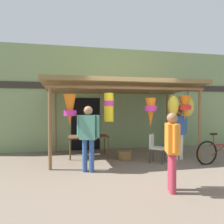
{
  "coord_description": "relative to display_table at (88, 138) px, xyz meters",
  "views": [
    {
      "loc": [
        -1.74,
        -5.92,
        1.65
      ],
      "look_at": [
        -0.35,
        0.78,
        1.49
      ],
      "focal_mm": 33.47,
      "sensor_mm": 36.0,
      "label": 1
    }
  ],
  "objects": [
    {
      "name": "shopper_by_bananas",
      "position": [
        2.75,
        -0.94,
        0.31
      ],
      "size": [
        0.59,
        0.26,
        1.59
      ],
      "color": "silver",
      "rests_on": "ground_plane"
    },
    {
      "name": "customer_foreground",
      "position": [
        -0.15,
        -1.63,
        0.37
      ],
      "size": [
        0.56,
        0.36,
        1.68
      ],
      "color": "#2D5193",
      "rests_on": "ground_plane"
    },
    {
      "name": "vendor_in_orange",
      "position": [
        1.33,
        -3.21,
        0.28
      ],
      "size": [
        0.32,
        0.57,
        1.54
      ],
      "color": "#B23347",
      "rests_on": "ground_plane"
    },
    {
      "name": "folding_chair",
      "position": [
        1.88,
        -1.12,
        -0.12
      ],
      "size": [
        0.56,
        0.56,
        0.84
      ],
      "color": "beige",
      "rests_on": "ground_plane"
    },
    {
      "name": "shop_facade",
      "position": [
        1.1,
        1.25,
        1.35
      ],
      "size": [
        12.03,
        0.29,
        3.95
      ],
      "color": "#7A9360",
      "rests_on": "ground_plane"
    },
    {
      "name": "display_table",
      "position": [
        0.0,
        0.0,
        0.0
      ],
      "size": [
        1.3,
        0.78,
        0.69
      ],
      "color": "brown",
      "rests_on": "ground_plane"
    },
    {
      "name": "flower_heap_on_table",
      "position": [
        0.0,
        -0.06,
        0.12
      ],
      "size": [
        0.65,
        0.46,
        0.1
      ],
      "color": "#D13399",
      "rests_on": "display_table"
    },
    {
      "name": "wicker_basket_by_table",
      "position": [
        1.11,
        -0.55,
        -0.49
      ],
      "size": [
        0.46,
        0.46,
        0.27
      ],
      "primitive_type": "cylinder",
      "color": "brown",
      "rests_on": "ground_plane"
    },
    {
      "name": "ground_plane",
      "position": [
        1.1,
        -1.0,
        -0.62
      ],
      "size": [
        30.0,
        30.0,
        0.0
      ],
      "primitive_type": "plane",
      "color": "#756656"
    },
    {
      "name": "parked_bicycle",
      "position": [
        3.76,
        -1.59,
        -0.28
      ],
      "size": [
        1.75,
        0.44,
        0.92
      ],
      "color": "black",
      "rests_on": "ground_plane"
    },
    {
      "name": "market_stall_canopy",
      "position": [
        1.18,
        -0.41,
        1.5
      ],
      "size": [
        4.9,
        2.67,
        2.47
      ],
      "color": "brown",
      "rests_on": "ground_plane"
    }
  ]
}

